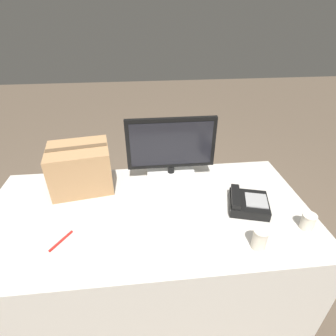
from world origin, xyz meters
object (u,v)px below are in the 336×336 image
at_px(paper_cup_left, 260,239).
at_px(cardboard_box, 81,168).
at_px(pen_marker, 61,241).
at_px(monitor, 171,154).
at_px(keyboard, 165,199).
at_px(desk_phone, 247,203).
at_px(spoon, 216,227).
at_px(paper_cup_right, 308,221).

bearing_deg(paper_cup_left, cardboard_box, 146.43).
bearing_deg(cardboard_box, pen_marker, -94.41).
distance_m(monitor, keyboard, 0.30).
xyz_separation_m(monitor, paper_cup_left, (0.34, -0.63, -0.12)).
xyz_separation_m(monitor, desk_phone, (0.39, -0.35, -0.15)).
height_order(cardboard_box, pen_marker, cardboard_box).
height_order(keyboard, spoon, keyboard).
bearing_deg(paper_cup_right, desk_phone, 142.16).
bearing_deg(paper_cup_right, paper_cup_left, -162.27).
height_order(monitor, spoon, monitor).
xyz_separation_m(monitor, keyboard, (-0.07, -0.24, -0.16)).
relative_size(paper_cup_right, cardboard_box, 0.22).
height_order(paper_cup_left, paper_cup_right, paper_cup_left).
distance_m(keyboard, cardboard_box, 0.54).
bearing_deg(desk_phone, cardboard_box, 177.85).
xyz_separation_m(desk_phone, cardboard_box, (-0.94, 0.31, 0.10)).
bearing_deg(monitor, cardboard_box, -176.36).
bearing_deg(paper_cup_right, cardboard_box, 157.18).
bearing_deg(keyboard, paper_cup_left, -41.99).
bearing_deg(keyboard, desk_phone, -11.14).
relative_size(paper_cup_left, pen_marker, 0.84).
height_order(desk_phone, pen_marker, desk_phone).
distance_m(paper_cup_left, spoon, 0.22).
bearing_deg(keyboard, pen_marker, -152.60).
distance_m(paper_cup_right, pen_marker, 1.22).
distance_m(keyboard, spoon, 0.34).
height_order(spoon, pen_marker, pen_marker).
relative_size(paper_cup_right, spoon, 0.51).
bearing_deg(paper_cup_left, spoon, 136.83).
bearing_deg(desk_phone, paper_cup_left, -84.24).
bearing_deg(paper_cup_left, desk_phone, 79.67).
distance_m(keyboard, desk_phone, 0.47).
relative_size(desk_phone, paper_cup_right, 2.97).
bearing_deg(desk_phone, pen_marker, -155.24).
height_order(paper_cup_left, spoon, paper_cup_left).
bearing_deg(cardboard_box, spoon, -31.13).
relative_size(paper_cup_left, paper_cup_right, 1.22).
bearing_deg(monitor, keyboard, -105.04).
xyz_separation_m(paper_cup_left, paper_cup_right, (0.29, 0.09, -0.01)).
bearing_deg(monitor, desk_phone, -41.68).
bearing_deg(spoon, cardboard_box, 60.54).
height_order(keyboard, cardboard_box, cardboard_box).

